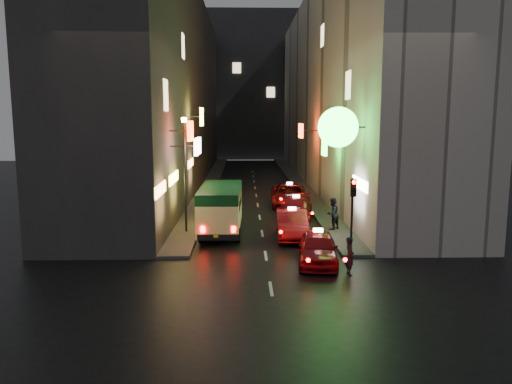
{
  "coord_description": "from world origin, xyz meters",
  "views": [
    {
      "loc": [
        -1.0,
        -14.0,
        6.41
      ],
      "look_at": [
        -0.35,
        13.0,
        2.33
      ],
      "focal_mm": 35.0,
      "sensor_mm": 36.0,
      "label": 1
    }
  ],
  "objects": [
    {
      "name": "taxi_far",
      "position": [
        2.3,
        21.63,
        0.91
      ],
      "size": [
        2.55,
        5.82,
        2.0
      ],
      "color": "maroon",
      "rests_on": "ground"
    },
    {
      "name": "building_far",
      "position": [
        0.0,
        66.0,
        11.0
      ],
      "size": [
        30.0,
        10.0,
        22.0
      ],
      "primitive_type": "cube",
      "color": "#2E2E33",
      "rests_on": "ground"
    },
    {
      "name": "taxi_second",
      "position": [
        1.54,
        12.03,
        0.87
      ],
      "size": [
        2.4,
        5.54,
        1.91
      ],
      "color": "maroon",
      "rests_on": "ground"
    },
    {
      "name": "taxi_third",
      "position": [
        2.27,
        16.83,
        0.82
      ],
      "size": [
        2.91,
        5.4,
        1.8
      ],
      "color": "maroon",
      "rests_on": "ground"
    },
    {
      "name": "minibus",
      "position": [
        -2.28,
        13.0,
        1.66
      ],
      "size": [
        2.29,
        6.16,
        2.63
      ],
      "color": "#FAF49C",
      "rests_on": "ground"
    },
    {
      "name": "pedestrian_crossing",
      "position": [
        3.3,
        5.6,
        0.9
      ],
      "size": [
        0.45,
        0.64,
        1.8
      ],
      "primitive_type": "imported",
      "rotation": [
        0.0,
        0.0,
        1.69
      ],
      "color": "black",
      "rests_on": "ground"
    },
    {
      "name": "sidewalk_right",
      "position": [
        4.25,
        34.0,
        0.07
      ],
      "size": [
        1.5,
        52.0,
        0.15
      ],
      "primitive_type": "cube",
      "color": "#484643",
      "rests_on": "ground"
    },
    {
      "name": "lamp_post",
      "position": [
        -4.2,
        13.0,
        3.72
      ],
      "size": [
        0.28,
        0.28,
        6.22
      ],
      "color": "black",
      "rests_on": "sidewalk_left"
    },
    {
      "name": "pedestrian_sidewalk",
      "position": [
        3.95,
        13.29,
        1.16
      ],
      "size": [
        0.88,
        0.87,
        2.02
      ],
      "primitive_type": "imported",
      "rotation": [
        0.0,
        0.0,
        3.9
      ],
      "color": "black",
      "rests_on": "sidewalk_right"
    },
    {
      "name": "traffic_light",
      "position": [
        4.0,
        8.47,
        2.69
      ],
      "size": [
        0.26,
        0.43,
        3.5
      ],
      "color": "black",
      "rests_on": "sidewalk_right"
    },
    {
      "name": "building_left",
      "position": [
        -8.0,
        33.99,
        9.0
      ],
      "size": [
        7.58,
        52.0,
        18.0
      ],
      "color": "#383532",
      "rests_on": "ground"
    },
    {
      "name": "sidewalk_left",
      "position": [
        -4.25,
        34.0,
        0.07
      ],
      "size": [
        1.5,
        52.0,
        0.15
      ],
      "primitive_type": "cube",
      "color": "#484643",
      "rests_on": "ground"
    },
    {
      "name": "taxi_near",
      "position": [
        2.24,
        7.23,
        0.82
      ],
      "size": [
        2.72,
        5.4,
        1.82
      ],
      "color": "maroon",
      "rests_on": "ground"
    },
    {
      "name": "building_right",
      "position": [
        8.0,
        33.99,
        9.0
      ],
      "size": [
        8.34,
        52.0,
        18.0
      ],
      "color": "#B4AFA5",
      "rests_on": "ground"
    },
    {
      "name": "ground",
      "position": [
        0.0,
        0.0,
        0.0
      ],
      "size": [
        120.0,
        120.0,
        0.0
      ],
      "primitive_type": "plane",
      "color": "black",
      "rests_on": "ground"
    }
  ]
}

